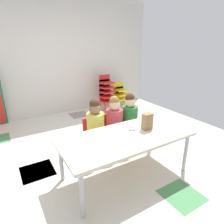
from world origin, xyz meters
TOP-DOWN VIEW (x-y plane):
  - ground_plane at (-0.01, -0.00)m, footprint 5.28×4.46m
  - back_wall at (0.00, 2.23)m, footprint 5.28×0.10m
  - craft_table at (0.11, -0.69)m, footprint 1.67×0.79m
  - seated_child_near_camera at (-0.02, -0.07)m, footprint 0.32×0.32m
  - seated_child_middle_seat at (0.32, -0.07)m, footprint 0.34×0.34m
  - seated_child_far_right at (0.61, -0.07)m, footprint 0.32×0.31m
  - kid_chair_red_stack at (1.21, 1.76)m, footprint 0.32×0.30m
  - kid_chair_yellow_stack at (1.63, 1.76)m, footprint 0.32×0.30m
  - paper_bag_brown at (0.46, -0.67)m, footprint 0.13×0.09m
  - paper_plate_near_edge at (0.26, -0.59)m, footprint 0.18×0.18m
  - paper_plate_center_table at (-0.06, -0.87)m, footprint 0.18×0.18m
  - donut_powdered_on_plate at (0.26, -0.59)m, footprint 0.11×0.11m

SIDE VIEW (x-z plane):
  - ground_plane at x=-0.01m, z-range -0.02..0.00m
  - kid_chair_yellow_stack at x=1.63m, z-range 0.06..0.74m
  - kid_chair_red_stack at x=1.21m, z-range 0.06..0.98m
  - craft_table at x=0.11m, z-range 0.24..0.82m
  - seated_child_near_camera at x=-0.02m, z-range 0.10..1.01m
  - seated_child_middle_seat at x=0.32m, z-range 0.10..1.01m
  - seated_child_far_right at x=0.61m, z-range 0.10..1.01m
  - paper_plate_near_edge at x=0.26m, z-range 0.58..0.59m
  - paper_plate_center_table at x=-0.06m, z-range 0.58..0.59m
  - donut_powdered_on_plate at x=0.26m, z-range 0.59..0.62m
  - paper_bag_brown at x=0.46m, z-range 0.58..0.80m
  - back_wall at x=0.00m, z-range 0.00..2.73m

